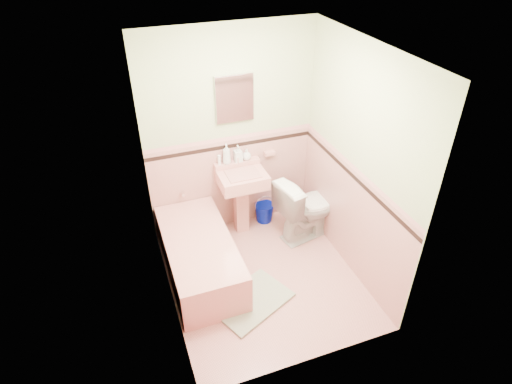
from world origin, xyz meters
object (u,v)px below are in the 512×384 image
object	(u,v)px
soap_bottle_right	(247,154)
bucket	(264,212)
sink	(243,203)
toilet	(308,207)
bathtub	(200,258)
soap_bottle_left	(226,154)
medicine_cabinet	(234,98)
soap_bottle_mid	(238,154)
shoe	(241,292)

from	to	relation	value
soap_bottle_right	bucket	distance (m)	0.90
sink	toilet	distance (m)	0.80
sink	bathtub	bearing A→B (deg)	-142.07
soap_bottle_left	bucket	bearing A→B (deg)	-6.40
bathtub	sink	distance (m)	0.89
sink	medicine_cabinet	size ratio (longest dim) A/B	1.62
medicine_cabinet	soap_bottle_mid	distance (m)	0.67
bathtub	soap_bottle_left	world-z (taller)	soap_bottle_left
soap_bottle_right	shoe	distance (m)	1.60
sink	soap_bottle_right	size ratio (longest dim) A/B	6.32
soap_bottle_mid	soap_bottle_right	size ratio (longest dim) A/B	1.49
soap_bottle_mid	toilet	world-z (taller)	soap_bottle_mid
shoe	medicine_cabinet	bearing A→B (deg)	68.47
sink	toilet	world-z (taller)	sink
soap_bottle_mid	medicine_cabinet	bearing A→B (deg)	115.57
toilet	shoe	xyz separation A→B (m)	(-1.11, -0.71, -0.35)
bucket	shoe	size ratio (longest dim) A/B	1.52
bathtub	sink	xyz separation A→B (m)	(0.68, 0.53, 0.21)
soap_bottle_mid	soap_bottle_right	xyz separation A→B (m)	(0.11, 0.00, -0.03)
toilet	soap_bottle_left	bearing A→B (deg)	47.79
soap_bottle_mid	bucket	bearing A→B (deg)	-9.15
toilet	soap_bottle_right	bearing A→B (deg)	38.83
soap_bottle_right	shoe	size ratio (longest dim) A/B	0.84
sink	soap_bottle_mid	bearing A→B (deg)	85.44
soap_bottle_left	soap_bottle_mid	xyz separation A→B (m)	(0.14, 0.00, -0.02)
bathtub	shoe	world-z (taller)	bathtub
medicine_cabinet	soap_bottle_right	world-z (taller)	medicine_cabinet
sink	bucket	bearing A→B (deg)	21.02
toilet	bucket	xyz separation A→B (m)	(-0.40, 0.44, -0.29)
medicine_cabinet	bucket	bearing A→B (deg)	-13.70
soap_bottle_mid	toilet	distance (m)	1.07
bathtub	soap_bottle_mid	xyz separation A→B (m)	(0.69, 0.71, 0.80)
bathtub	medicine_cabinet	size ratio (longest dim) A/B	2.80
bathtub	soap_bottle_mid	world-z (taller)	soap_bottle_mid
soap_bottle_right	bathtub	bearing A→B (deg)	-138.44
soap_bottle_left	bucket	distance (m)	1.04
sink	shoe	world-z (taller)	sink
soap_bottle_mid	shoe	bearing A→B (deg)	-107.79
medicine_cabinet	bathtub	bearing A→B (deg)	-132.58
bucket	bathtub	bearing A→B (deg)	-147.01
bathtub	shoe	distance (m)	0.61
soap_bottle_left	soap_bottle_mid	size ratio (longest dim) A/B	1.22
soap_bottle_left	soap_bottle_right	world-z (taller)	soap_bottle_left
soap_bottle_right	toilet	world-z (taller)	soap_bottle_right
bathtub	medicine_cabinet	xyz separation A→B (m)	(0.68, 0.74, 1.47)
toilet	shoe	world-z (taller)	toilet
medicine_cabinet	sink	bearing A→B (deg)	-90.00
bathtub	toilet	world-z (taller)	toilet
soap_bottle_left	soap_bottle_mid	distance (m)	0.14
toilet	shoe	size ratio (longest dim) A/B	5.06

